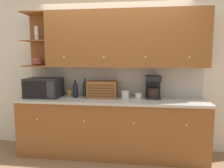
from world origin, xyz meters
name	(u,v)px	position (x,y,z in m)	size (l,w,h in m)	color
ground_plane	(114,146)	(0.00, 0.00, 0.00)	(24.00, 24.00, 0.00)	#896647
wall_back	(114,74)	(0.00, 0.03, 1.30)	(5.37, 0.06, 2.60)	beige
counter_unit	(111,127)	(0.00, -0.32, 0.47)	(2.99, 0.66, 0.93)	brown
backsplash_panel	(114,81)	(0.00, -0.01, 1.18)	(2.97, 0.01, 0.50)	#B7B2A8
upper_cabinets	(123,39)	(0.17, -0.18, 1.88)	(2.97, 0.38, 0.89)	brown
microwave	(44,88)	(-1.13, -0.31, 1.09)	(0.56, 0.41, 0.32)	black
mug	(70,92)	(-0.75, -0.12, 0.99)	(0.10, 0.08, 0.11)	gold
wine_bottle	(75,89)	(-0.60, -0.28, 1.07)	(0.08, 0.08, 0.29)	black
second_wine_bottle	(85,88)	(-0.47, -0.15, 1.07)	(0.07, 0.07, 0.31)	#19381E
bread_box	(102,89)	(-0.16, -0.23, 1.07)	(0.47, 0.30, 0.27)	brown
storage_canister	(125,94)	(0.22, -0.24, 1.00)	(0.14, 0.14, 0.13)	silver
mug_blue_second	(138,96)	(0.43, -0.21, 0.98)	(0.11, 0.09, 0.09)	silver
coffee_maker	(153,87)	(0.66, -0.19, 1.12)	(0.24, 0.24, 0.37)	black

